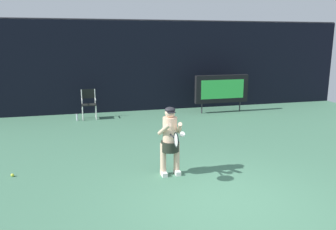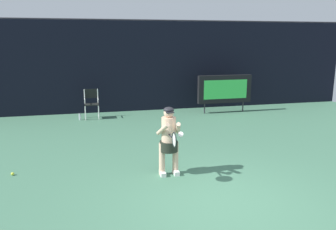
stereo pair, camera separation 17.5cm
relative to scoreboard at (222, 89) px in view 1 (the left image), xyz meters
name	(u,v)px [view 1 (the left image)]	position (x,y,z in m)	size (l,w,h in m)	color
ground	(233,207)	(-3.00, -7.48, -0.96)	(18.00, 22.00, 0.03)	#406E54
backdrop_screen	(142,66)	(-3.00, 1.21, 0.86)	(18.00, 0.12, 3.66)	black
scoreboard	(222,89)	(0.00, 0.00, 0.00)	(2.20, 0.21, 1.50)	black
umpire_chair	(89,102)	(-5.18, 0.19, -0.33)	(0.52, 0.44, 1.08)	white
water_bottle	(77,117)	(-5.63, -0.01, -0.82)	(0.07, 0.07, 0.27)	silver
tennis_player	(170,138)	(-3.68, -5.76, -0.13)	(0.53, 0.61, 1.49)	white
tennis_racket	(176,140)	(-3.71, -6.30, 0.00)	(0.03, 0.60, 0.31)	black
tennis_ball_loose	(12,175)	(-6.99, -5.03, -0.91)	(0.07, 0.07, 0.07)	#CCDB3D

